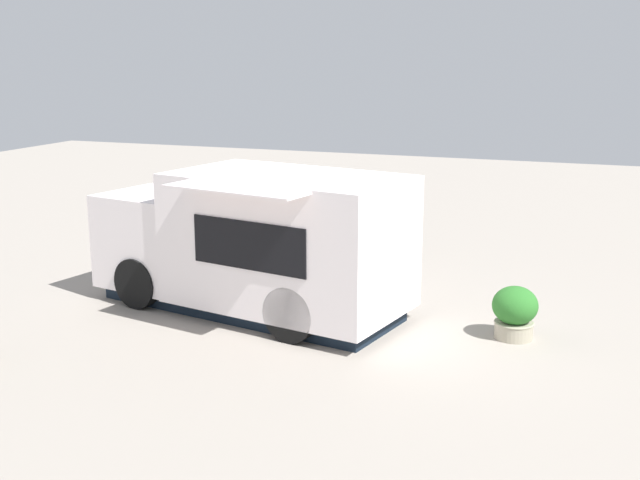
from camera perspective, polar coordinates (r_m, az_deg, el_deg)
ground_plane at (r=13.08m, az=-1.14°, el=-4.97°), size 40.00×40.00×0.00m
food_truck at (r=12.75m, az=-4.68°, el=-0.38°), size 5.47×3.43×2.29m
person_customer at (r=16.54m, az=4.95°, el=0.10°), size 0.50×0.80×0.89m
planter_flowering_far at (r=11.99m, az=13.84°, el=-5.02°), size 0.67×0.67×0.79m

